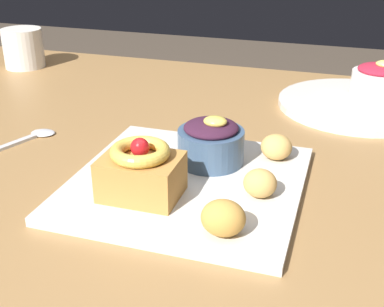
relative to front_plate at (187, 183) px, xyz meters
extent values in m
cube|color=olive|center=(-0.05, 0.08, -0.03)|extent=(1.48, 1.02, 0.04)
cylinder|color=olive|center=(-0.70, 0.51, -0.39)|extent=(0.07, 0.07, 0.69)
cube|color=silver|center=(0.00, 0.00, 0.00)|extent=(0.30, 0.30, 0.01)
cube|color=#B77F3D|center=(-0.04, -0.06, 0.03)|extent=(0.10, 0.07, 0.05)
torus|color=#E5BC4C|center=(-0.04, -0.06, 0.07)|extent=(0.07, 0.07, 0.02)
sphere|color=red|center=(-0.04, -0.06, 0.07)|extent=(0.02, 0.02, 0.02)
cylinder|color=#3D5675|center=(0.01, 0.06, 0.03)|extent=(0.09, 0.09, 0.05)
ellipsoid|color=#38192D|center=(0.01, 0.06, 0.06)|extent=(0.08, 0.08, 0.02)
ellipsoid|color=#E5CC56|center=(0.02, 0.05, 0.07)|extent=(0.03, 0.03, 0.01)
ellipsoid|color=tan|center=(0.10, -0.01, 0.02)|extent=(0.04, 0.04, 0.04)
ellipsoid|color=gold|center=(0.08, -0.11, 0.03)|extent=(0.05, 0.04, 0.04)
ellipsoid|color=tan|center=(0.10, 0.10, 0.02)|extent=(0.04, 0.04, 0.04)
cylinder|color=silver|center=(0.21, 0.39, 0.00)|extent=(0.29, 0.29, 0.01)
cylinder|color=white|center=(0.24, 0.42, 0.03)|extent=(0.10, 0.10, 0.05)
ellipsoid|color=#A31E33|center=(0.24, 0.42, 0.06)|extent=(0.08, 0.08, 0.02)
cube|color=silver|center=(-0.30, 0.04, 0.00)|extent=(0.04, 0.09, 0.00)
ellipsoid|color=silver|center=(-0.28, 0.10, 0.00)|extent=(0.04, 0.03, 0.00)
cylinder|color=silver|center=(-0.55, 0.44, 0.04)|extent=(0.09, 0.09, 0.09)
camera|label=1|loc=(0.19, -0.56, 0.32)|focal=47.37mm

